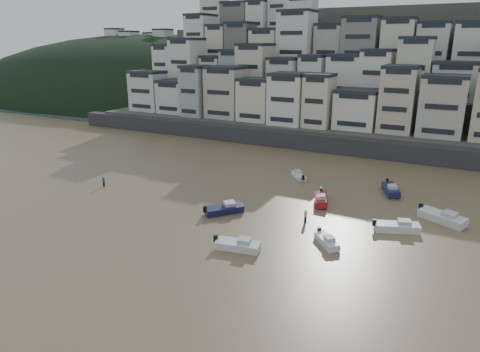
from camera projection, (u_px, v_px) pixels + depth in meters
The scene contains 15 objects.
ground at pixel (30, 297), 38.63m from camera, with size 400.00×400.00×0.00m, color brown.
sea_strip at pixel (142, 89), 210.11m from camera, with size 340.00×340.00×0.00m, color #3F4C5A.
harbor_wall at pixel (338, 145), 88.43m from camera, with size 140.00×3.00×3.50m, color #38383A.
hillside at pixel (398, 77), 116.54m from camera, with size 141.04×66.00×50.00m.
headland at pixel (153, 93), 194.96m from camera, with size 216.00×135.00×53.33m.
boat_b at pixel (327, 240), 48.42m from camera, with size 4.64×1.52×1.26m, color silver, non-canonical shape.
boat_e at pixel (321, 198), 60.84m from camera, with size 5.67×1.86×1.55m, color #A31419, non-canonical shape.
boat_a at pixel (238, 244), 47.17m from camera, with size 5.47×1.79×1.49m, color white, non-canonical shape.
boat_d at pixel (397, 225), 51.86m from camera, with size 5.78×1.89×1.58m, color white, non-canonical shape.
boat_g at pixel (442, 216), 54.40m from camera, with size 6.45×2.11×1.76m, color silver, non-canonical shape.
boat_i at pixel (391, 188), 64.96m from camera, with size 5.97×1.95×1.63m, color #161B45, non-canonical shape.
boat_h at pixel (299, 175), 72.30m from camera, with size 4.50×1.47×1.23m, color silver, non-canonical shape.
boat_c at pixel (224, 208), 57.30m from camera, with size 5.74×1.88×1.57m, color #151B41, non-canonical shape.
person_blue at pixel (104, 181), 68.10m from camera, with size 0.44×0.44×1.74m, color #164FA5, non-canonical shape.
person_pink at pixel (305, 216), 54.38m from camera, with size 0.44×0.44×1.74m, color #E9A4AF, non-canonical shape.
Camera 1 is at (32.52, -20.79, 21.96)m, focal length 32.00 mm.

